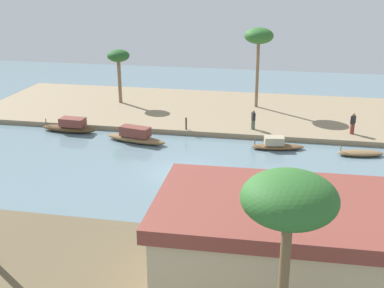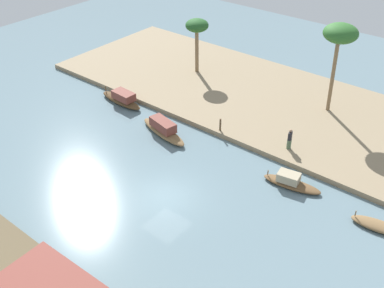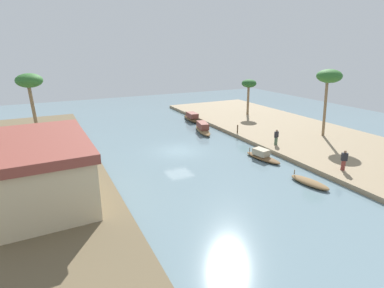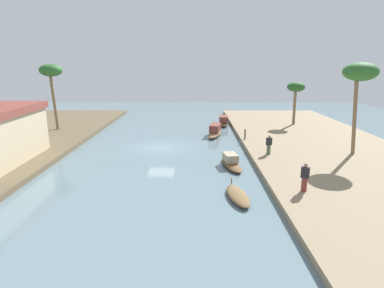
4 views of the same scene
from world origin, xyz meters
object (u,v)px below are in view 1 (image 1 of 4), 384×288
at_px(palm_tree_right_tall, 289,205).
at_px(palm_tree_left_near, 259,38).
at_px(person_by_mooring, 353,124).
at_px(sampan_with_red_awning, 136,136).
at_px(riverside_building, 276,248).
at_px(person_on_near_bank, 253,120).
at_px(mooring_post, 186,124).
at_px(sampan_upstream_small, 70,126).
at_px(sampan_midstream, 277,145).
at_px(sampan_open_hull, 360,153).
at_px(palm_tree_left_far, 118,58).

bearing_deg(palm_tree_right_tall, palm_tree_left_near, -84.69).
relative_size(person_by_mooring, palm_tree_right_tall, 0.23).
height_order(sampan_with_red_awning, riverside_building, riverside_building).
bearing_deg(person_on_near_bank, mooring_post, -95.20).
bearing_deg(palm_tree_left_near, sampan_upstream_small, 32.49).
distance_m(sampan_midstream, palm_tree_right_tall, 24.42).
xyz_separation_m(person_on_near_bank, person_by_mooring, (-7.73, -0.30, 0.06)).
height_order(sampan_open_hull, palm_tree_left_near, palm_tree_left_near).
bearing_deg(sampan_midstream, person_on_near_bank, -68.34).
height_order(palm_tree_left_far, riverside_building, palm_tree_left_far).
xyz_separation_m(sampan_upstream_small, palm_tree_right_tall, (-17.58, 24.43, 6.38)).
relative_size(sampan_with_red_awning, palm_tree_left_far, 1.00).
bearing_deg(riverside_building, palm_tree_right_tall, 91.74).
bearing_deg(sampan_with_red_awning, mooring_post, -128.66).
bearing_deg(riverside_building, sampan_with_red_awning, -59.22).
relative_size(palm_tree_left_near, riverside_building, 0.77).
height_order(sampan_upstream_small, palm_tree_left_near, palm_tree_left_near).
height_order(sampan_upstream_small, person_on_near_bank, person_on_near_bank).
relative_size(person_on_near_bank, palm_tree_right_tall, 0.22).
xyz_separation_m(person_by_mooring, palm_tree_left_far, (21.00, -5.76, 3.53)).
relative_size(sampan_upstream_small, sampan_midstream, 1.17).
relative_size(sampan_with_red_awning, sampan_midstream, 1.28).
height_order(sampan_upstream_small, sampan_open_hull, sampan_upstream_small).
height_order(palm_tree_left_far, palm_tree_right_tall, palm_tree_right_tall).
xyz_separation_m(sampan_midstream, person_by_mooring, (-5.71, -3.59, 0.86)).
bearing_deg(palm_tree_left_far, person_on_near_bank, 155.46).
height_order(sampan_with_red_awning, sampan_open_hull, sampan_with_red_awning).
distance_m(mooring_post, palm_tree_right_tall, 27.61).
distance_m(sampan_with_red_awning, person_on_near_bank, 9.52).
xyz_separation_m(sampan_with_red_awning, person_by_mooring, (-16.42, -4.13, 0.72)).
bearing_deg(person_by_mooring, sampan_with_red_awning, 134.24).
relative_size(sampan_open_hull, riverside_building, 0.35).
xyz_separation_m(palm_tree_right_tall, riverside_building, (0.28, -5.12, -4.36)).
xyz_separation_m(person_by_mooring, palm_tree_right_tall, (4.88, 27.11, 5.65)).
relative_size(sampan_midstream, mooring_post, 4.05).
height_order(mooring_post, riverside_building, riverside_building).
relative_size(person_on_near_bank, palm_tree_left_near, 0.22).
relative_size(person_on_near_bank, palm_tree_left_far, 0.31).
relative_size(sampan_open_hull, person_by_mooring, 1.99).
height_order(sampan_open_hull, palm_tree_left_far, palm_tree_left_far).
distance_m(sampan_open_hull, person_on_near_bank, 8.80).
relative_size(sampan_with_red_awning, person_on_near_bank, 3.24).
distance_m(palm_tree_left_near, palm_tree_right_tall, 33.78).
height_order(sampan_with_red_awning, mooring_post, mooring_post).
height_order(sampan_upstream_small, person_by_mooring, person_by_mooring).
xyz_separation_m(sampan_upstream_small, person_by_mooring, (-22.46, -2.68, 0.73)).
distance_m(sampan_with_red_awning, palm_tree_left_far, 11.70).
bearing_deg(palm_tree_left_near, sampan_open_hull, 128.51).
bearing_deg(mooring_post, person_by_mooring, -173.81).
height_order(palm_tree_left_near, riverside_building, palm_tree_left_near).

